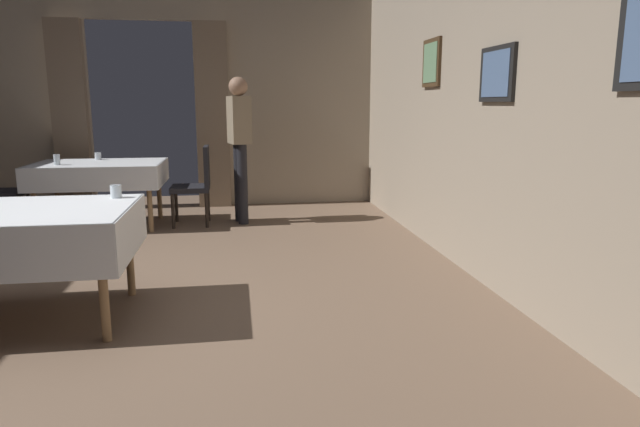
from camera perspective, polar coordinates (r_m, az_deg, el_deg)
The scene contains 10 objects.
ground at distance 4.15m, azimuth -25.55°, elevation -9.80°, with size 10.08×10.08×0.00m, color #7A604C.
wall_right at distance 4.20m, azimuth 19.90°, elevation 11.82°, with size 0.16×8.40×3.00m.
wall_back at distance 7.98m, azimuth -17.82°, elevation 11.46°, with size 6.40×0.27×3.00m.
dining_table_mid at distance 4.04m, azimuth -29.04°, elevation -1.00°, with size 1.46×1.07×0.75m.
dining_table_far at distance 6.86m, azimuth -21.84°, elevation 4.18°, with size 1.44×1.02×0.75m.
chair_far_right at distance 6.65m, azimuth -12.58°, elevation 3.25°, with size 0.44×0.44×0.93m.
glass_mid_a at distance 4.22m, azimuth -20.33°, elevation 2.15°, with size 0.08×0.08×0.09m, color silver.
glass_far_a at distance 7.20m, azimuth -21.95°, elevation 5.53°, with size 0.07×0.07×0.09m, color silver.
glass_far_b at distance 6.75m, azimuth -25.54°, elevation 5.04°, with size 0.07×0.07×0.12m, color silver.
person_waiter_by_doorway at distance 6.63m, azimuth -8.31°, elevation 7.79°, with size 0.29×0.40×1.72m.
Camera 1 is at (1.22, -3.70, 1.41)m, focal length 30.98 mm.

